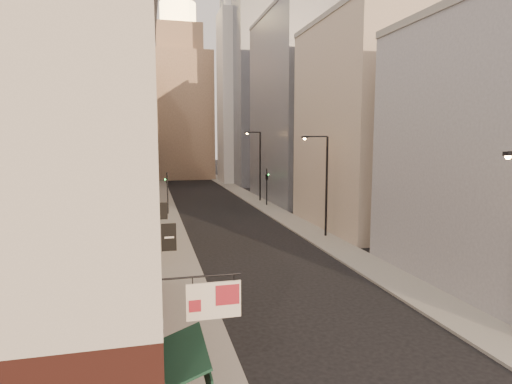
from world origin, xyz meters
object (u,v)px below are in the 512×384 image
at_px(clock_tower, 180,101).
at_px(streetlamp_far, 259,162).
at_px(traffic_light_right, 267,177).
at_px(white_tower, 239,91).
at_px(streetlamp_mid, 324,180).
at_px(traffic_light_left, 167,186).

bearing_deg(clock_tower, streetlamp_far, -79.44).
height_order(clock_tower, streetlamp_far, clock_tower).
bearing_deg(traffic_light_right, streetlamp_far, -111.99).
bearing_deg(clock_tower, white_tower, -51.84).
bearing_deg(traffic_light_right, streetlamp_mid, 67.97).
bearing_deg(traffic_light_right, traffic_light_left, -6.03).
bearing_deg(traffic_light_left, white_tower, -115.84).
xyz_separation_m(white_tower, streetlamp_mid, (-3.06, -51.40, -13.39)).
relative_size(white_tower, streetlamp_far, 4.19).
bearing_deg(streetlamp_far, streetlamp_mid, -110.25).
height_order(white_tower, streetlamp_far, white_tower).
distance_m(white_tower, traffic_light_left, 42.51).
distance_m(white_tower, streetlamp_mid, 53.21).
relative_size(white_tower, streetlamp_mid, 4.54).
bearing_deg(streetlamp_mid, white_tower, 108.30).
bearing_deg(streetlamp_mid, streetlamp_far, 111.91).
xyz_separation_m(white_tower, traffic_light_right, (-3.13, -32.45, -14.75)).
xyz_separation_m(clock_tower, streetlamp_mid, (7.94, -65.40, -12.42)).
bearing_deg(streetlamp_mid, traffic_light_right, 111.90).
distance_m(streetlamp_far, traffic_light_right, 4.67).
xyz_separation_m(streetlamp_mid, traffic_light_right, (-0.06, 18.96, -1.36)).
bearing_deg(traffic_light_right, white_tower, -117.73).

